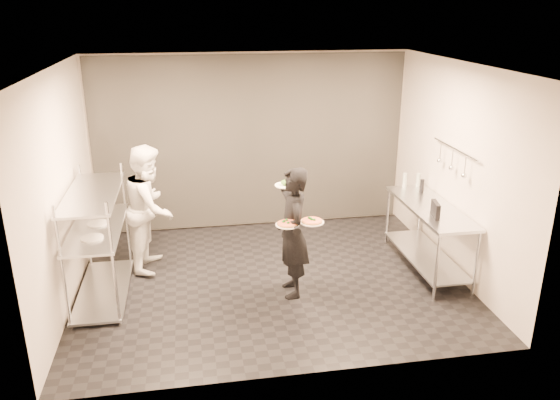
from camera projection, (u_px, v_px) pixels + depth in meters
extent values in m
cube|color=black|center=(271.00, 280.00, 7.30)|extent=(5.00, 4.00, 0.00)
cube|color=silver|center=(270.00, 66.00, 6.35)|extent=(5.00, 4.00, 0.00)
cube|color=beige|center=(251.00, 142.00, 8.68)|extent=(5.00, 0.00, 2.80)
cube|color=beige|center=(304.00, 246.00, 4.97)|extent=(5.00, 0.00, 2.80)
cube|color=beige|center=(61.00, 191.00, 6.43)|extent=(0.00, 4.00, 2.80)
cube|color=beige|center=(457.00, 170.00, 7.22)|extent=(0.00, 4.00, 2.80)
cube|color=white|center=(251.00, 143.00, 8.65)|extent=(4.90, 0.04, 2.74)
cylinder|color=silver|center=(62.00, 270.00, 5.95)|extent=(0.04, 0.04, 1.50)
cylinder|color=silver|center=(85.00, 218.00, 7.37)|extent=(0.04, 0.04, 1.50)
cylinder|color=silver|center=(113.00, 266.00, 6.03)|extent=(0.04, 0.04, 1.50)
cylinder|color=silver|center=(126.00, 216.00, 7.46)|extent=(0.04, 0.04, 1.50)
cube|color=silver|center=(104.00, 290.00, 6.94)|extent=(0.60, 1.60, 0.03)
cube|color=silver|center=(97.00, 228.00, 6.65)|extent=(0.60, 1.60, 0.03)
cube|color=silver|center=(92.00, 193.00, 6.50)|extent=(0.60, 1.60, 0.03)
cylinder|color=white|center=(92.00, 238.00, 6.32)|extent=(0.26, 0.26, 0.01)
cylinder|color=white|center=(97.00, 223.00, 6.74)|extent=(0.26, 0.26, 0.01)
cylinder|color=silver|center=(437.00, 267.00, 6.65)|extent=(0.04, 0.04, 0.90)
cylinder|color=silver|center=(387.00, 216.00, 8.25)|extent=(0.04, 0.04, 0.90)
cylinder|color=silver|center=(476.00, 264.00, 6.73)|extent=(0.04, 0.04, 0.90)
cylinder|color=silver|center=(420.00, 214.00, 8.33)|extent=(0.04, 0.04, 0.90)
cube|color=silver|center=(426.00, 256.00, 7.58)|extent=(0.57, 1.71, 0.03)
cube|color=silver|center=(430.00, 207.00, 7.34)|extent=(0.60, 1.80, 0.04)
cylinder|color=silver|center=(455.00, 149.00, 7.11)|extent=(0.02, 1.20, 0.02)
cylinder|color=silver|center=(465.00, 166.00, 6.82)|extent=(0.01, 0.01, 0.22)
sphere|color=silver|center=(464.00, 176.00, 6.87)|extent=(0.07, 0.07, 0.07)
cylinder|color=silver|center=(452.00, 158.00, 7.15)|extent=(0.01, 0.01, 0.22)
sphere|color=silver|center=(451.00, 168.00, 7.19)|extent=(0.07, 0.07, 0.07)
cylinder|color=silver|center=(441.00, 152.00, 7.47)|extent=(0.01, 0.01, 0.22)
sphere|color=silver|center=(440.00, 161.00, 7.52)|extent=(0.07, 0.07, 0.07)
imported|color=black|center=(293.00, 233.00, 6.70)|extent=(0.40, 0.61, 1.65)
imported|color=white|center=(150.00, 207.00, 7.41)|extent=(0.79, 0.95, 1.74)
cylinder|color=white|center=(287.00, 225.00, 6.42)|extent=(0.28, 0.28, 0.01)
cylinder|color=#B87D42|center=(287.00, 224.00, 6.42)|extent=(0.25, 0.25, 0.02)
cylinder|color=red|center=(287.00, 223.00, 6.42)|extent=(0.22, 0.22, 0.01)
sphere|color=#155F15|center=(287.00, 222.00, 6.41)|extent=(0.04, 0.04, 0.04)
cylinder|color=white|center=(312.00, 222.00, 6.44)|extent=(0.29, 0.29, 0.01)
cylinder|color=#B87D42|center=(312.00, 221.00, 6.44)|extent=(0.25, 0.25, 0.02)
cylinder|color=red|center=(312.00, 220.00, 6.43)|extent=(0.22, 0.22, 0.01)
sphere|color=#155F15|center=(312.00, 220.00, 6.43)|extent=(0.04, 0.04, 0.04)
cylinder|color=white|center=(286.00, 185.00, 6.80)|extent=(0.28, 0.28, 0.01)
ellipsoid|color=#2B6018|center=(286.00, 183.00, 6.79)|extent=(0.13, 0.13, 0.07)
cube|color=black|center=(435.00, 210.00, 6.92)|extent=(0.11, 0.28, 0.20)
cylinder|color=#96A497|center=(405.00, 180.00, 8.03)|extent=(0.06, 0.06, 0.22)
cylinder|color=#96A497|center=(418.00, 180.00, 8.06)|extent=(0.06, 0.06, 0.21)
cylinder|color=black|center=(422.00, 186.00, 7.81)|extent=(0.06, 0.06, 0.20)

